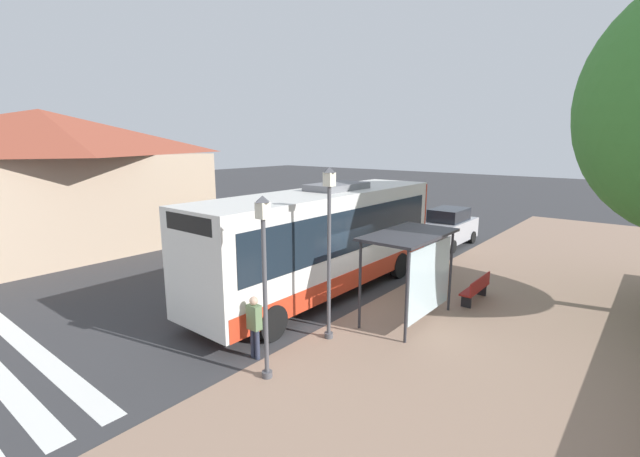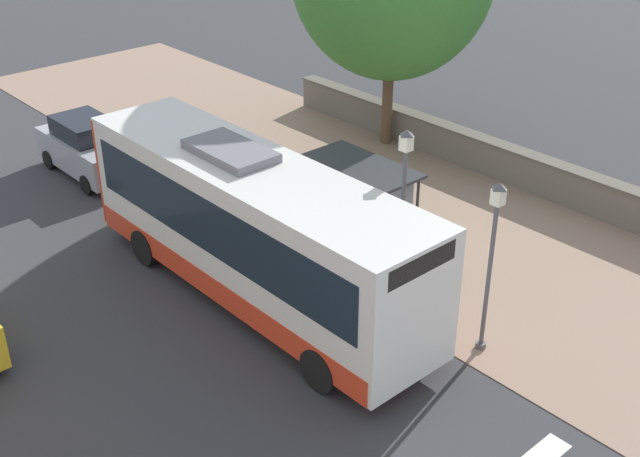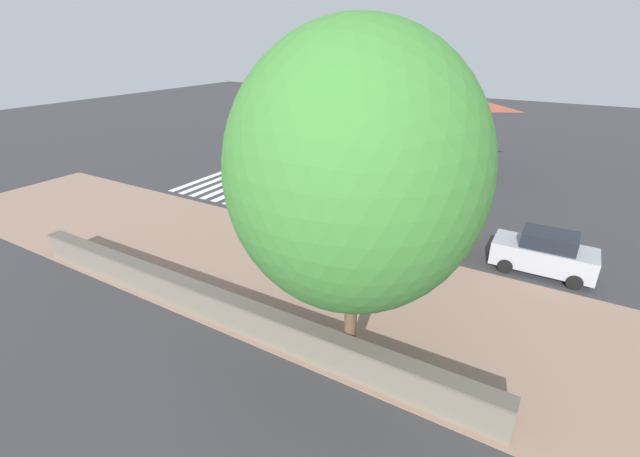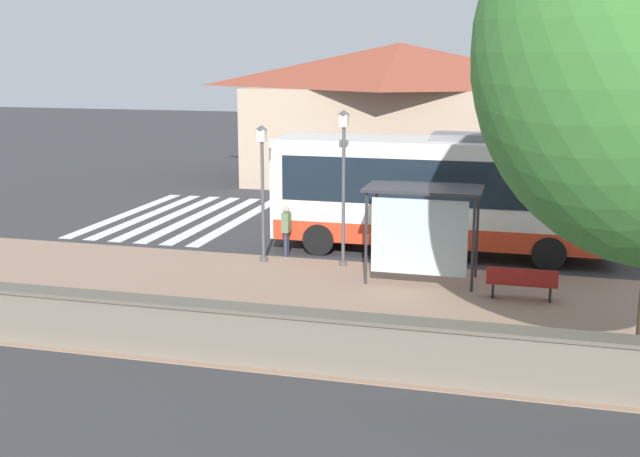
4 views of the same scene
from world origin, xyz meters
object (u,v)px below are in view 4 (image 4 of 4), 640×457
at_px(pedestrian, 286,227).
at_px(parked_car_far_lane, 539,193).
at_px(street_lamp_far, 262,182).
at_px(bus, 443,192).
at_px(bus_shelter, 423,205).
at_px(bench, 522,283).
at_px(street_lamp_near, 344,175).

bearing_deg(pedestrian, parked_car_far_lane, -42.38).
xyz_separation_m(pedestrian, street_lamp_far, (-0.89, 0.45, 1.55)).
distance_m(bus, bus_shelter, 3.54).
relative_size(street_lamp_far, parked_car_far_lane, 1.07).
bearing_deg(pedestrian, bus_shelter, -113.27).
distance_m(bench, street_lamp_far, 8.20).
height_order(pedestrian, street_lamp_far, street_lamp_far).
distance_m(pedestrian, parked_car_far_lane, 11.38).
height_order(pedestrian, street_lamp_near, street_lamp_near).
relative_size(bus_shelter, street_lamp_near, 0.68).
bearing_deg(street_lamp_near, pedestrian, 69.68).
height_order(bus, parked_car_far_lane, bus).
bearing_deg(street_lamp_far, street_lamp_near, -86.59).
xyz_separation_m(bench, parked_car_far_lane, (11.31, -0.43, 0.47)).
distance_m(bus, pedestrian, 5.05).
bearing_deg(bus_shelter, street_lamp_far, 78.08).
height_order(bench, parked_car_far_lane, parked_car_far_lane).
bearing_deg(bench, bus, 29.65).
xyz_separation_m(bus_shelter, street_lamp_near, (1.19, 2.50, 0.54)).
xyz_separation_m(street_lamp_near, street_lamp_far, (-0.15, 2.46, -0.26)).
relative_size(pedestrian, parked_car_far_lane, 0.41).
relative_size(street_lamp_near, street_lamp_far, 1.11).
xyz_separation_m(street_lamp_far, parked_car_far_lane, (9.29, -8.12, -1.54)).
height_order(bench, street_lamp_near, street_lamp_near).
relative_size(bus, pedestrian, 6.60).
height_order(street_lamp_near, street_lamp_far, street_lamp_near).
bearing_deg(street_lamp_far, bench, -104.69).
relative_size(bus, bench, 5.91).
height_order(street_lamp_near, parked_car_far_lane, street_lamp_near).
height_order(bus_shelter, bench, bus_shelter).
xyz_separation_m(bus_shelter, pedestrian, (1.94, 4.50, -1.27)).
relative_size(pedestrian, street_lamp_near, 0.35).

